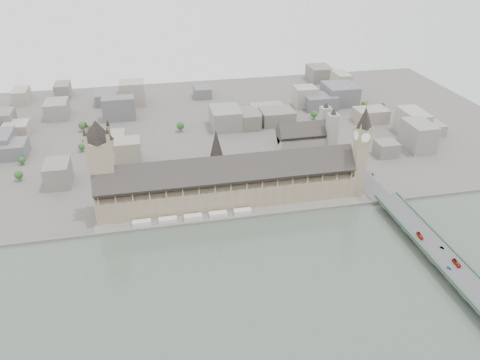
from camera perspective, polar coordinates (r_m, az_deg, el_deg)
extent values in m
plane|color=#595651|center=(478.46, -1.04, -3.93)|extent=(900.00, 900.00, 0.00)
plane|color=#414C42|center=(354.97, 4.24, -18.28)|extent=(600.00, 600.00, 0.00)
cube|color=slate|center=(465.34, -0.70, -4.76)|extent=(600.00, 1.50, 3.00)
cube|color=slate|center=(471.75, -0.87, -4.31)|extent=(270.00, 15.00, 2.00)
cube|color=silver|center=(465.09, -11.88, -5.12)|extent=(18.00, 7.00, 4.00)
cube|color=silver|center=(464.86, -8.81, -4.82)|extent=(18.00, 7.00, 4.00)
cube|color=silver|center=(465.97, -5.74, -4.50)|extent=(18.00, 7.00, 4.00)
cube|color=silver|center=(468.41, -2.69, -4.17)|extent=(18.00, 7.00, 4.00)
cube|color=silver|center=(472.17, 0.31, -3.84)|extent=(18.00, 7.00, 4.00)
cube|color=#9C8669|center=(488.61, -1.50, -1.44)|extent=(265.00, 40.00, 25.00)
cube|color=#2F2D2A|center=(477.53, -1.53, 0.89)|extent=(265.00, 40.73, 40.73)
cube|color=#9C8669|center=(509.25, 14.19, 1.33)|extent=(12.00, 12.00, 62.00)
cube|color=#9A906A|center=(492.88, 14.73, 5.34)|extent=(14.00, 14.00, 16.00)
cylinder|color=white|center=(496.01, 15.48, 5.39)|extent=(0.60, 10.00, 10.00)
cylinder|color=white|center=(489.84, 13.97, 5.29)|extent=(0.60, 10.00, 10.00)
cylinder|color=white|center=(498.77, 14.38, 5.67)|extent=(10.00, 0.60, 10.00)
cylinder|color=white|center=(487.02, 15.08, 5.00)|extent=(10.00, 0.60, 10.00)
cone|color=black|center=(485.84, 15.01, 7.39)|extent=(17.00, 17.00, 22.00)
cylinder|color=gold|center=(481.07, 15.22, 8.93)|extent=(1.00, 1.00, 6.00)
sphere|color=gold|center=(479.93, 15.28, 9.33)|extent=(2.00, 2.00, 2.00)
cone|color=#9A906A|center=(496.54, 15.27, 6.95)|extent=(2.40, 2.40, 8.00)
cone|color=#9A906A|center=(490.98, 13.90, 6.88)|extent=(2.40, 2.40, 8.00)
cone|color=#9A906A|center=(485.89, 15.92, 6.37)|extent=(2.40, 2.40, 8.00)
cone|color=#9A906A|center=(480.21, 14.53, 6.29)|extent=(2.40, 2.40, 8.00)
cube|color=#9C8669|center=(477.36, -16.23, 0.30)|extent=(23.00, 23.00, 80.00)
cone|color=black|center=(456.38, -17.09, 5.80)|extent=(30.00, 30.00, 20.00)
cylinder|color=#9A906A|center=(477.66, -2.86, 1.94)|extent=(12.00, 12.00, 20.00)
cone|color=black|center=(467.21, -2.93, 4.56)|extent=(13.00, 13.00, 28.00)
cube|color=#474749|center=(463.54, 21.36, -6.68)|extent=(25.00, 325.00, 10.25)
cube|color=gray|center=(575.06, 7.48, 3.76)|extent=(60.00, 28.00, 34.00)
cube|color=#2F2D2A|center=(566.09, 7.63, 5.78)|extent=(60.00, 28.28, 28.28)
cube|color=gray|center=(589.85, 10.17, 5.81)|extent=(12.00, 12.00, 64.00)
cube|color=gray|center=(569.59, 11.02, 4.87)|extent=(12.00, 12.00, 64.00)
imported|color=red|center=(454.78, 21.08, -6.35)|extent=(3.87, 10.40, 2.83)
imported|color=#AC2515|center=(433.33, 24.88, -9.17)|extent=(2.98, 10.34, 2.84)
imported|color=#1A4CAC|center=(426.62, 24.15, -9.78)|extent=(2.67, 4.09, 1.30)
imported|color=gray|center=(448.08, 23.41, -7.58)|extent=(2.71, 4.02, 1.25)
imported|color=gray|center=(546.06, 15.88, 0.67)|extent=(1.86, 4.52, 1.31)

